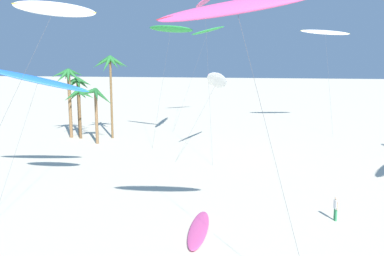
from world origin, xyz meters
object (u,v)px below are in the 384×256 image
at_px(flying_kite_9, 171,29).
at_px(palm_tree_3, 110,67).
at_px(flying_kite_2, 208,31).
at_px(palm_tree_1, 95,98).
at_px(flying_kite_6, 236,7).
at_px(flying_kite_3, 325,32).
at_px(grounded_kite_0, 199,229).
at_px(flying_kite_4, 38,80).
at_px(flying_kite_10, 218,80).
at_px(flying_kite_1, 205,2).
at_px(person_foreground_walker, 336,208).
at_px(palm_tree_0, 68,83).
at_px(palm_tree_2, 78,88).
at_px(flying_kite_7, 54,9).
at_px(palm_tree_4, 79,97).

bearing_deg(flying_kite_9, palm_tree_3, 163.87).
bearing_deg(flying_kite_2, flying_kite_9, -100.55).
distance_m(palm_tree_1, flying_kite_6, 35.45).
distance_m(flying_kite_3, grounded_kite_0, 43.03).
bearing_deg(palm_tree_1, flying_kite_4, -89.05).
relative_size(palm_tree_3, flying_kite_10, 1.09).
xyz_separation_m(flying_kite_1, person_foreground_walker, (10.58, -21.19, -15.32)).
distance_m(palm_tree_0, person_foreground_walker, 38.00).
distance_m(grounded_kite_0, person_foreground_walker, 9.52).
bearing_deg(flying_kite_6, palm_tree_2, 120.44).
relative_size(palm_tree_0, flying_kite_1, 0.50).
bearing_deg(flying_kite_2, palm_tree_2, -137.67).
xyz_separation_m(flying_kite_3, person_foreground_walker, (-4.88, -35.77, -12.28)).
distance_m(flying_kite_3, flying_kite_7, 44.20).
height_order(flying_kite_9, flying_kite_10, flying_kite_9).
relative_size(flying_kite_9, grounded_kite_0, 2.20).
bearing_deg(palm_tree_2, person_foreground_walker, -44.03).
relative_size(palm_tree_4, flying_kite_10, 0.67).
bearing_deg(person_foreground_walker, palm_tree_1, 136.71).
height_order(palm_tree_1, flying_kite_4, flying_kite_4).
bearing_deg(person_foreground_walker, grounded_kite_0, -162.98).
xyz_separation_m(palm_tree_1, flying_kite_2, (11.95, 17.97, 8.14)).
height_order(flying_kite_2, flying_kite_4, flying_kite_2).
relative_size(palm_tree_3, flying_kite_6, 0.71).
bearing_deg(flying_kite_10, palm_tree_0, 163.06).
bearing_deg(person_foreground_walker, flying_kite_3, 82.24).
bearing_deg(flying_kite_6, flying_kite_10, 94.50).
bearing_deg(flying_kite_3, person_foreground_walker, -97.76).
distance_m(flying_kite_7, flying_kite_10, 24.06).
relative_size(palm_tree_2, person_foreground_walker, 4.49).
bearing_deg(flying_kite_9, palm_tree_4, 172.36).
distance_m(palm_tree_1, flying_kite_3, 32.42).
bearing_deg(flying_kite_3, flying_kite_6, -104.96).
bearing_deg(palm_tree_2, palm_tree_4, -64.74).
bearing_deg(flying_kite_10, flying_kite_9, 146.02).
height_order(flying_kite_2, flying_kite_7, flying_kite_7).
xyz_separation_m(palm_tree_1, flying_kite_6, (16.61, -30.23, 8.19)).
distance_m(flying_kite_6, flying_kite_10, 28.28).
distance_m(flying_kite_9, flying_kite_10, 8.76).
distance_m(palm_tree_3, flying_kite_10, 14.81).
distance_m(palm_tree_4, flying_kite_7, 29.21).
relative_size(flying_kite_7, person_foreground_walker, 8.76).
relative_size(palm_tree_2, flying_kite_4, 0.74).
distance_m(flying_kite_1, flying_kite_4, 20.96).
bearing_deg(palm_tree_1, flying_kite_7, -77.86).
distance_m(flying_kite_10, grounded_kite_0, 23.55).
xyz_separation_m(palm_tree_4, flying_kite_6, (19.51, -32.97, 8.32)).
distance_m(palm_tree_0, flying_kite_4, 19.66).
relative_size(flying_kite_7, flying_kite_10, 1.57).
distance_m(palm_tree_2, person_foreground_walker, 37.83).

